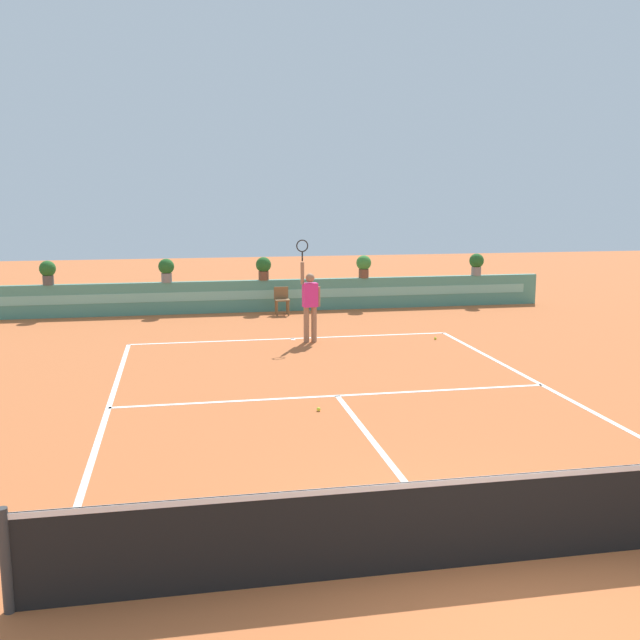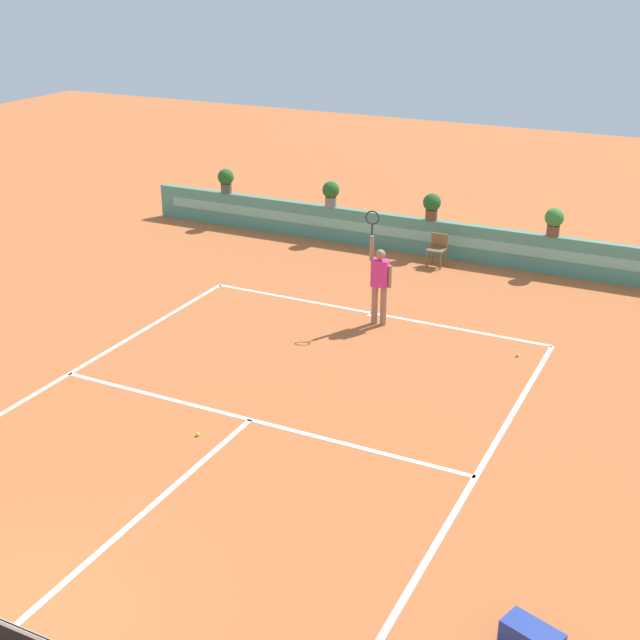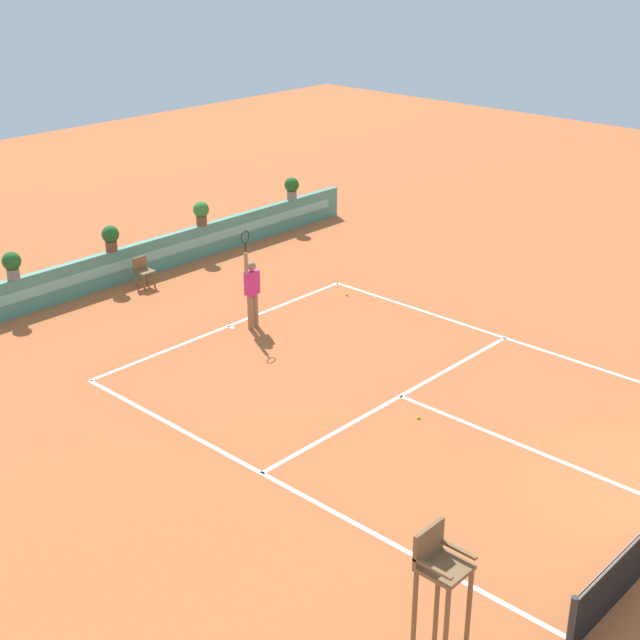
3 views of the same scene
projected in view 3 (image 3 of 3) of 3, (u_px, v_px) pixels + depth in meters
ground_plane at (415, 402)px, 19.39m from camera, size 60.00×60.00×0.00m
court_lines at (389, 391)px, 19.84m from camera, size 8.32×11.94×0.01m
back_wall_barrier at (120, 266)px, 25.68m from camera, size 18.00×0.21×1.00m
umpire_chair at (439, 584)px, 12.02m from camera, size 0.60×0.60×2.14m
ball_kid_chair at (143, 271)px, 25.40m from camera, size 0.44×0.44×0.85m
tennis_player at (252, 288)px, 22.58m from camera, size 0.62×0.26×2.58m
tennis_ball_near_baseline at (347, 294)px, 24.96m from camera, size 0.07×0.07×0.07m
tennis_ball_mid_court at (419, 417)px, 18.73m from camera, size 0.07×0.07×0.07m
potted_plant_centre at (111, 237)px, 25.18m from camera, size 0.48×0.48×0.72m
potted_plant_far_right at (292, 187)px, 29.96m from camera, size 0.48×0.48×0.72m
potted_plant_right at (201, 212)px, 27.36m from camera, size 0.48×0.48×0.72m
potted_plant_left at (12, 264)px, 23.16m from camera, size 0.48×0.48×0.72m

